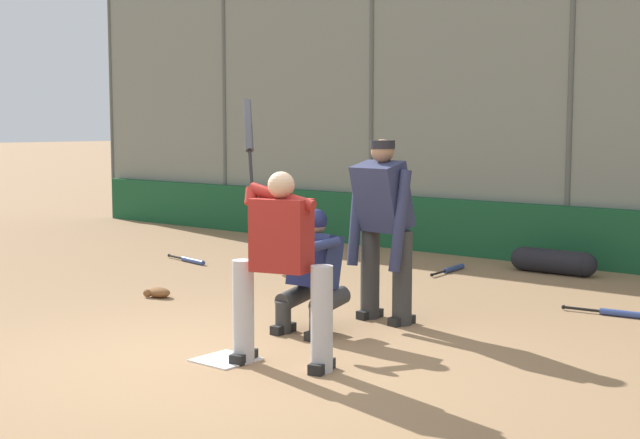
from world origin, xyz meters
TOP-DOWN VIEW (x-y plane):
  - ground_plane at (0.00, 0.00)m, footprint 160.00×160.00m
  - home_plate_marker at (0.00, 0.00)m, footprint 0.43×0.43m
  - backstop_fence at (0.00, -6.29)m, footprint 19.45×0.08m
  - padding_wall at (0.00, -6.19)m, footprint 18.98×0.18m
  - batter_at_plate at (-0.45, -0.15)m, footprint 1.07×0.54m
  - catcher_behind_plate at (0.09, -1.14)m, footprint 0.59×0.70m
  - umpire_home at (-0.15, -1.91)m, footprint 0.70×0.46m
  - spare_bat_near_backstop at (-1.78, -3.58)m, footprint 0.88×0.16m
  - spare_bat_by_padding at (4.34, -5.28)m, footprint 0.83×0.36m
  - spare_bat_third_base_side at (3.99, -3.21)m, footprint 0.91×0.22m
  - spare_bat_first_base_side at (0.87, -4.83)m, footprint 0.12×0.86m
  - fielding_glove_on_dirt at (2.43, -1.34)m, footprint 0.30×0.23m
  - equipment_bag_dugout_side at (-0.17, -5.52)m, footprint 1.14×0.30m

SIDE VIEW (x-z plane):
  - ground_plane at x=0.00m, z-range 0.00..0.00m
  - home_plate_marker at x=0.00m, z-range 0.00..0.01m
  - spare_bat_near_backstop at x=-1.78m, z-range 0.00..0.07m
  - spare_bat_by_padding at x=4.34m, z-range 0.00..0.07m
  - spare_bat_third_base_side at x=3.99m, z-range 0.00..0.07m
  - spare_bat_first_base_side at x=0.87m, z-range 0.00..0.07m
  - fielding_glove_on_dirt at x=2.43m, z-range 0.00..0.11m
  - equipment_bag_dugout_side at x=-0.17m, z-range 0.00..0.30m
  - padding_wall at x=0.00m, z-range 0.00..0.79m
  - catcher_behind_plate at x=0.09m, z-range 0.02..1.13m
  - batter_at_plate at x=-0.45m, z-range -0.21..1.85m
  - umpire_home at x=-0.15m, z-range 0.07..1.79m
  - backstop_fence at x=0.00m, z-range 0.09..4.94m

